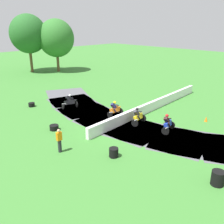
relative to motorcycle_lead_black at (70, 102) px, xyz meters
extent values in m
plane|color=#38752D|center=(0.28, -6.57, -0.63)|extent=(120.00, 120.00, 0.00)
cube|color=#515156|center=(2.20, 3.34, -0.63)|extent=(7.22, 8.53, 0.01)
cube|color=#515156|center=(1.02, 0.16, -0.63)|extent=(6.34, 8.24, 0.01)
cube|color=#515156|center=(0.39, -3.17, -0.63)|extent=(5.27, 7.72, 0.01)
cube|color=#515156|center=(0.32, -6.56, -0.63)|extent=(5.01, 7.57, 0.01)
cube|color=#515156|center=(0.82, -9.92, -0.63)|extent=(6.11, 8.14, 0.01)
cube|color=#515156|center=(1.88, -13.14, -0.63)|extent=(7.03, 8.48, 0.01)
cube|color=white|center=(5.15, -6.25, -0.18)|extent=(17.22, 1.42, 0.90)
cylinder|color=black|center=(0.56, -0.29, -0.35)|extent=(0.31, 0.75, 0.76)
cylinder|color=black|center=(-0.77, 0.13, -0.35)|extent=(0.31, 0.75, 0.76)
cube|color=black|center=(-0.08, 0.00, -0.06)|extent=(1.07, 0.67, 0.47)
ellipsoid|color=black|center=(0.12, 0.03, 0.18)|extent=(0.52, 0.46, 0.31)
cone|color=black|center=(0.58, -0.17, 0.05)|extent=(0.45, 0.47, 0.48)
cylinder|color=#B2B2B7|center=(-0.69, 0.05, -0.10)|extent=(0.42, 0.24, 0.18)
cube|color=black|center=(-0.12, 0.14, 0.30)|extent=(0.53, 0.51, 0.63)
sphere|color=white|center=(0.12, 0.16, 0.57)|extent=(0.26, 0.26, 0.26)
cylinder|color=black|center=(0.20, 0.23, 0.27)|extent=(0.43, 0.26, 0.24)
cylinder|color=black|center=(0.10, -0.10, 0.38)|extent=(0.43, 0.26, 0.24)
cylinder|color=black|center=(-0.20, 0.23, -0.10)|extent=(0.26, 0.27, 0.42)
cylinder|color=black|center=(-0.30, -0.10, 0.01)|extent=(0.26, 0.27, 0.42)
cylinder|color=black|center=(2.17, -4.87, -0.34)|extent=(0.10, 0.73, 0.73)
cylinder|color=black|center=(0.77, -4.86, -0.34)|extent=(0.10, 0.73, 0.73)
cube|color=orange|center=(1.47, -4.79, -0.05)|extent=(1.00, 0.38, 0.46)
ellipsoid|color=orange|center=(1.65, -4.73, 0.20)|extent=(0.44, 0.33, 0.30)
cone|color=orange|center=(2.15, -4.77, 0.06)|extent=(0.39, 0.41, 0.47)
cylinder|color=#B2B2B7|center=(0.87, -4.93, -0.10)|extent=(0.41, 0.13, 0.18)
cube|color=#1E1E4C|center=(1.39, -4.70, 0.32)|extent=(0.50, 0.43, 0.62)
sphere|color=yellow|center=(1.61, -4.63, 0.59)|extent=(0.26, 0.26, 0.26)
cylinder|color=#1E1E4C|center=(1.68, -4.52, 0.30)|extent=(0.43, 0.15, 0.24)
cylinder|color=#1E1E4C|center=(1.67, -4.87, 0.39)|extent=(0.43, 0.15, 0.24)
cylinder|color=#1E1E4C|center=(1.29, -4.61, -0.08)|extent=(0.27, 0.21, 0.42)
cylinder|color=#1E1E4C|center=(1.29, -4.96, 0.01)|extent=(0.27, 0.21, 0.42)
cylinder|color=black|center=(2.29, -7.40, -0.35)|extent=(0.22, 0.76, 0.76)
cylinder|color=black|center=(0.91, -7.65, -0.35)|extent=(0.22, 0.76, 0.76)
cube|color=yellow|center=(1.58, -7.43, -0.07)|extent=(1.05, 0.56, 0.47)
ellipsoid|color=yellow|center=(1.74, -7.32, 0.18)|extent=(0.49, 0.41, 0.32)
cone|color=yellow|center=(2.24, -7.27, 0.05)|extent=(0.45, 0.46, 0.48)
cylinder|color=#B2B2B7|center=(1.01, -7.67, -0.10)|extent=(0.42, 0.16, 0.18)
cube|color=#28282D|center=(1.48, -7.32, 0.30)|extent=(0.55, 0.44, 0.63)
sphere|color=black|center=(1.68, -7.20, 0.56)|extent=(0.26, 0.26, 0.26)
cylinder|color=#28282D|center=(1.72, -7.10, 0.26)|extent=(0.44, 0.14, 0.24)
cylinder|color=#28282D|center=(1.78, -7.44, 0.38)|extent=(0.44, 0.14, 0.24)
cylinder|color=#28282D|center=(1.37, -7.29, -0.10)|extent=(0.30, 0.22, 0.42)
cylinder|color=#28282D|center=(1.43, -7.62, 0.01)|extent=(0.30, 0.22, 0.42)
cylinder|color=black|center=(2.69, -9.98, -0.34)|extent=(0.26, 0.73, 0.73)
cylinder|color=black|center=(1.33, -10.31, -0.34)|extent=(0.26, 0.73, 0.73)
cube|color=#1E38B2|center=(1.99, -10.07, -0.05)|extent=(1.06, 0.60, 0.46)
ellipsoid|color=#1E38B2|center=(2.15, -9.97, 0.20)|extent=(0.51, 0.43, 0.30)
cone|color=#1E38B2|center=(2.64, -9.88, 0.06)|extent=(0.47, 0.44, 0.47)
cylinder|color=#B2B2B7|center=(1.44, -10.35, -0.10)|extent=(0.42, 0.19, 0.18)
cube|color=#331919|center=(1.89, -10.00, 0.32)|extent=(0.57, 0.39, 0.62)
sphere|color=red|center=(2.09, -9.88, 0.59)|extent=(0.26, 0.26, 0.26)
cylinder|color=#331919|center=(2.12, -9.76, 0.30)|extent=(0.44, 0.17, 0.24)
cylinder|color=#331919|center=(2.20, -10.10, 0.39)|extent=(0.44, 0.17, 0.24)
cylinder|color=#331919|center=(1.77, -9.94, -0.08)|extent=(0.31, 0.18, 0.42)
cylinder|color=#331919|center=(1.86, -10.28, 0.01)|extent=(0.31, 0.18, 0.42)
cylinder|color=black|center=(-2.59, 3.04, -0.53)|extent=(0.61, 0.61, 0.20)
cylinder|color=black|center=(-2.59, 3.04, -0.33)|extent=(0.61, 0.61, 0.20)
cylinder|color=black|center=(-4.16, -3.58, -0.53)|extent=(0.71, 0.71, 0.20)
cylinder|color=black|center=(-4.16, -3.58, -0.33)|extent=(0.71, 0.71, 0.20)
cylinder|color=black|center=(-3.79, -9.87, -0.53)|extent=(0.59, 0.59, 0.20)
cylinder|color=black|center=(-3.79, -9.87, -0.33)|extent=(0.59, 0.59, 0.20)
cylinder|color=black|center=(-3.79, -9.87, -0.13)|extent=(0.59, 0.59, 0.20)
cylinder|color=black|center=(-1.99, -15.76, -0.53)|extent=(0.69, 0.69, 0.20)
cylinder|color=black|center=(-1.99, -15.76, -0.33)|extent=(0.69, 0.69, 0.20)
cylinder|color=black|center=(-1.99, -15.76, -0.13)|extent=(0.69, 0.69, 0.20)
cylinder|color=black|center=(-1.99, -15.76, 0.07)|extent=(0.69, 0.69, 0.20)
cylinder|color=#232328|center=(-5.85, -6.94, -0.20)|extent=(0.24, 0.24, 0.86)
cube|color=orange|center=(-5.85, -6.94, 0.51)|extent=(0.34, 0.22, 0.56)
sphere|color=tan|center=(-5.85, -6.94, 0.90)|extent=(0.20, 0.20, 0.20)
cone|color=orange|center=(6.08, -11.29, -0.41)|extent=(0.28, 0.28, 0.44)
cylinder|color=brown|center=(10.16, 17.46, 0.88)|extent=(0.44, 0.44, 3.04)
ellipsoid|color=#2D6B28|center=(10.16, 17.46, 4.92)|extent=(5.92, 5.92, 6.21)
cylinder|color=brown|center=(6.67, 20.21, 1.23)|extent=(0.44, 0.44, 3.73)
ellipsoid|color=#235B23|center=(6.67, 20.21, 5.63)|extent=(5.97, 5.97, 6.27)
camera|label=1|loc=(-13.73, -19.69, 7.44)|focal=39.99mm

